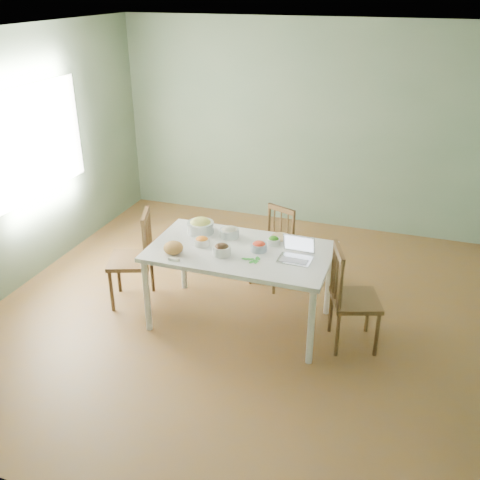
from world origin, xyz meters
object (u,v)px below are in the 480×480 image
(laptop, at_px, (295,250))
(bread_boule, at_px, (173,248))
(chair_right, at_px, (356,298))
(bowl_squash, at_px, (201,226))
(dining_table, at_px, (240,286))
(chair_left, at_px, (130,258))
(chair_far, at_px, (271,248))

(laptop, bearing_deg, bread_boule, -166.73)
(chair_right, relative_size, bowl_squash, 3.75)
(bowl_squash, bearing_deg, dining_table, -25.14)
(dining_table, relative_size, laptop, 5.75)
(chair_left, relative_size, chair_right, 1.03)
(chair_left, bearing_deg, chair_right, 69.99)
(bread_boule, bearing_deg, bowl_squash, 83.13)
(bread_boule, xyz_separation_m, laptop, (1.10, 0.23, 0.04))
(dining_table, distance_m, bread_boule, 0.77)
(laptop, bearing_deg, dining_table, 176.57)
(dining_table, bearing_deg, bowl_squash, 154.86)
(laptop, bearing_deg, chair_right, 5.28)
(chair_left, height_order, bread_boule, chair_left)
(bread_boule, relative_size, laptop, 0.62)
(dining_table, distance_m, chair_left, 1.20)
(dining_table, bearing_deg, chair_right, -0.29)
(dining_table, xyz_separation_m, chair_far, (0.08, 0.82, 0.04))
(chair_right, distance_m, bread_boule, 1.73)
(chair_left, bearing_deg, bread_boule, 46.86)
(chair_far, height_order, chair_right, chair_right)
(chair_left, relative_size, laptop, 3.41)
(dining_table, distance_m, laptop, 0.74)
(dining_table, xyz_separation_m, chair_right, (1.11, -0.01, 0.09))
(chair_left, distance_m, bowl_squash, 0.83)
(chair_right, xyz_separation_m, laptop, (-0.57, -0.04, 0.41))
(bowl_squash, bearing_deg, chair_right, -8.43)
(chair_right, height_order, bowl_squash, chair_right)
(laptop, bearing_deg, bowl_squash, 166.33)
(chair_far, height_order, bowl_squash, bowl_squash)
(chair_right, bearing_deg, dining_table, 70.51)
(bread_boule, distance_m, bowl_squash, 0.51)
(bread_boule, bearing_deg, dining_table, 26.43)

